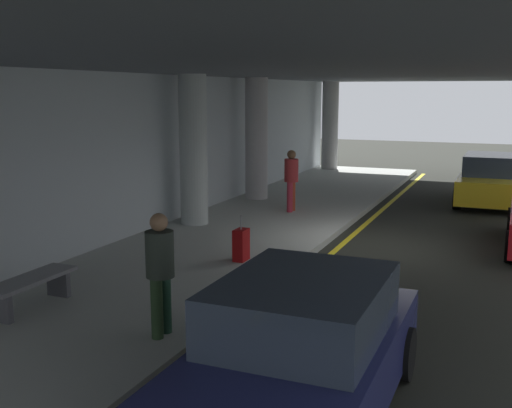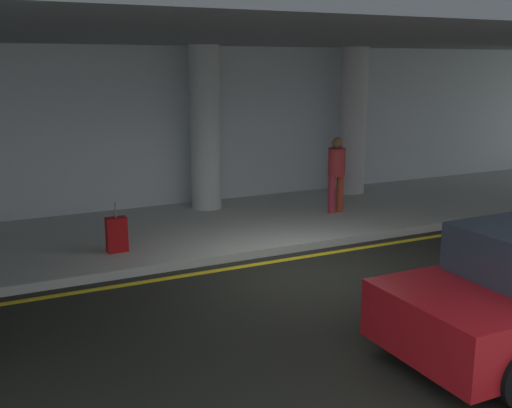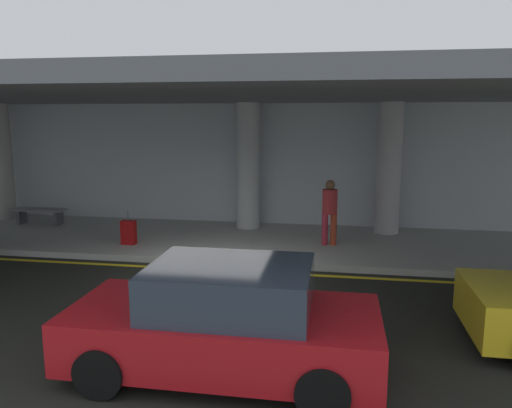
# 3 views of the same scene
# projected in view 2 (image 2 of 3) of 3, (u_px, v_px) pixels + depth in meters

# --- Properties ---
(ground_plane) EXTENTS (60.00, 60.00, 0.00)m
(ground_plane) POSITION_uv_depth(u_px,v_px,m) (306.00, 271.00, 10.28)
(ground_plane) COLOR black
(sidewalk) EXTENTS (26.00, 4.20, 0.15)m
(sidewalk) POSITION_uv_depth(u_px,v_px,m) (231.00, 225.00, 12.98)
(sidewalk) COLOR #ABAFA8
(sidewalk) RESTS_ON ground
(lane_stripe_yellow) EXTENTS (26.00, 0.14, 0.01)m
(lane_stripe_yellow) POSITION_uv_depth(u_px,v_px,m) (286.00, 260.00, 10.90)
(lane_stripe_yellow) COLOR yellow
(lane_stripe_yellow) RESTS_ON ground
(support_column_left_mid) EXTENTS (0.68, 0.68, 3.65)m
(support_column_left_mid) POSITION_uv_depth(u_px,v_px,m) (205.00, 129.00, 13.78)
(support_column_left_mid) COLOR #AAB2AF
(support_column_left_mid) RESTS_ON sidewalk
(support_column_center) EXTENTS (0.68, 0.68, 3.65)m
(support_column_center) POSITION_uv_depth(u_px,v_px,m) (353.00, 121.00, 15.50)
(support_column_center) COLOR #B1AEAE
(support_column_center) RESTS_ON sidewalk
(ceiling_overhang) EXTENTS (28.00, 13.20, 0.30)m
(ceiling_overhang) POSITION_uv_depth(u_px,v_px,m) (240.00, 34.00, 11.68)
(ceiling_overhang) COLOR slate
(ceiling_overhang) RESTS_ON support_column_far_left
(terminal_back_wall) EXTENTS (26.00, 0.30, 3.80)m
(terminal_back_wall) POSITION_uv_depth(u_px,v_px,m) (192.00, 128.00, 14.54)
(terminal_back_wall) COLOR #B2BBC0
(terminal_back_wall) RESTS_ON ground
(traveler_with_luggage) EXTENTS (0.38, 0.38, 1.68)m
(traveler_with_luggage) POSITION_uv_depth(u_px,v_px,m) (337.00, 170.00, 13.54)
(traveler_with_luggage) COLOR #A22536
(traveler_with_luggage) RESTS_ON sidewalk
(suitcase_upright_primary) EXTENTS (0.36, 0.22, 0.90)m
(suitcase_upright_primary) POSITION_uv_depth(u_px,v_px,m) (117.00, 234.00, 10.81)
(suitcase_upright_primary) COLOR #9A0C0D
(suitcase_upright_primary) RESTS_ON sidewalk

